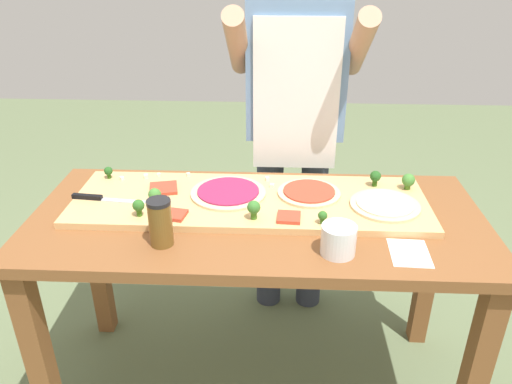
% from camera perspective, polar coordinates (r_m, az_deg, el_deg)
% --- Properties ---
extents(ground_plane, '(8.00, 8.00, 0.00)m').
position_cam_1_polar(ground_plane, '(2.22, 0.12, -20.83)').
color(ground_plane, '#60704C').
extents(prep_table, '(1.56, 0.70, 0.80)m').
position_cam_1_polar(prep_table, '(1.78, 0.14, -6.01)').
color(prep_table, brown).
rests_on(prep_table, ground).
extents(cutting_board, '(1.26, 0.41, 0.02)m').
position_cam_1_polar(cutting_board, '(1.78, -0.72, -1.07)').
color(cutting_board, tan).
rests_on(cutting_board, prep_table).
extents(chefs_knife, '(0.27, 0.05, 0.02)m').
position_cam_1_polar(chefs_knife, '(1.85, -17.61, -0.67)').
color(chefs_knife, '#B7BABF').
rests_on(chefs_knife, cutting_board).
extents(pizza_whole_tomato_red, '(0.23, 0.23, 0.02)m').
position_cam_1_polar(pizza_whole_tomato_red, '(1.81, 6.09, -0.05)').
color(pizza_whole_tomato_red, beige).
rests_on(pizza_whole_tomato_red, cutting_board).
extents(pizza_whole_beet_magenta, '(0.27, 0.27, 0.02)m').
position_cam_1_polar(pizza_whole_beet_magenta, '(1.80, -3.20, -0.04)').
color(pizza_whole_beet_magenta, beige).
rests_on(pizza_whole_beet_magenta, cutting_board).
extents(pizza_whole_cheese_artichoke, '(0.24, 0.24, 0.02)m').
position_cam_1_polar(pizza_whole_cheese_artichoke, '(1.77, 14.57, -1.41)').
color(pizza_whole_cheese_artichoke, beige).
rests_on(pizza_whole_cheese_artichoke, cutting_board).
extents(pizza_slice_near_left, '(0.12, 0.12, 0.01)m').
position_cam_1_polar(pizza_slice_near_left, '(1.86, -10.55, 0.41)').
color(pizza_slice_near_left, '#BC3D28').
rests_on(pizza_slice_near_left, cutting_board).
extents(pizza_slice_far_left, '(0.08, 0.08, 0.01)m').
position_cam_1_polar(pizza_slice_far_left, '(1.68, -9.31, -2.59)').
color(pizza_slice_far_left, '#BC3D28').
rests_on(pizza_slice_far_left, cutting_board).
extents(pizza_slice_near_right, '(0.08, 0.08, 0.01)m').
position_cam_1_polar(pizza_slice_near_right, '(1.64, 3.79, -2.90)').
color(pizza_slice_near_right, '#BC3D28').
rests_on(pizza_slice_near_right, cutting_board).
extents(broccoli_floret_center_left, '(0.05, 0.05, 0.06)m').
position_cam_1_polar(broccoli_floret_center_left, '(1.91, 17.06, 1.27)').
color(broccoli_floret_center_left, '#487A23').
rests_on(broccoli_floret_center_left, cutting_board).
extents(broccoli_floret_center_right, '(0.04, 0.04, 0.06)m').
position_cam_1_polar(broccoli_floret_center_right, '(1.75, -11.53, -0.36)').
color(broccoli_floret_center_right, '#487A23').
rests_on(broccoli_floret_center_right, cutting_board).
extents(broccoli_floret_front_mid, '(0.03, 0.03, 0.05)m').
position_cam_1_polar(broccoli_floret_front_mid, '(1.99, -16.56, 2.27)').
color(broccoli_floret_front_mid, '#2C5915').
rests_on(broccoli_floret_front_mid, cutting_board).
extents(broccoli_floret_front_left, '(0.04, 0.04, 0.06)m').
position_cam_1_polar(broccoli_floret_front_left, '(1.69, -13.32, -1.60)').
color(broccoli_floret_front_left, '#366618').
rests_on(broccoli_floret_front_left, cutting_board).
extents(broccoli_floret_back_left, '(0.04, 0.04, 0.06)m').
position_cam_1_polar(broccoli_floret_back_left, '(1.90, 13.53, 1.69)').
color(broccoli_floret_back_left, '#2C5915').
rests_on(broccoli_floret_back_left, cutting_board).
extents(broccoli_floret_back_right, '(0.04, 0.04, 0.07)m').
position_cam_1_polar(broccoli_floret_back_right, '(1.63, -0.26, -1.86)').
color(broccoli_floret_back_right, '#3F7220').
rests_on(broccoli_floret_back_right, cutting_board).
extents(broccoli_floret_front_right, '(0.03, 0.03, 0.05)m').
position_cam_1_polar(broccoli_floret_front_right, '(1.62, 7.64, -2.75)').
color(broccoli_floret_front_right, '#366618').
rests_on(broccoli_floret_front_right, cutting_board).
extents(cheese_crumble_a, '(0.02, 0.02, 0.02)m').
position_cam_1_polar(cheese_crumble_a, '(1.97, -12.49, 1.77)').
color(cheese_crumble_a, silver).
rests_on(cheese_crumble_a, cutting_board).
extents(cheese_crumble_b, '(0.02, 0.02, 0.01)m').
position_cam_1_polar(cheese_crumble_b, '(1.97, -15.13, 1.52)').
color(cheese_crumble_b, white).
rests_on(cheese_crumble_b, cutting_board).
extents(cheese_crumble_c, '(0.02, 0.02, 0.01)m').
position_cam_1_polar(cheese_crumble_c, '(1.85, 1.85, 0.73)').
color(cheese_crumble_c, white).
rests_on(cheese_crumble_c, cutting_board).
extents(cheese_crumble_d, '(0.02, 0.02, 0.01)m').
position_cam_1_polar(cheese_crumble_d, '(1.96, -7.78, 2.00)').
color(cheese_crumble_d, silver).
rests_on(cheese_crumble_d, cutting_board).
extents(cheese_crumble_e, '(0.02, 0.02, 0.01)m').
position_cam_1_polar(cheese_crumble_e, '(1.90, 1.30, 1.53)').
color(cheese_crumble_e, white).
rests_on(cheese_crumble_e, cutting_board).
extents(cheese_crumble_f, '(0.01, 0.01, 0.01)m').
position_cam_1_polar(cheese_crumble_f, '(1.97, -11.07, 1.94)').
color(cheese_crumble_f, silver).
rests_on(cheese_crumble_f, cutting_board).
extents(flour_cup, '(0.11, 0.11, 0.09)m').
position_cam_1_polar(flour_cup, '(1.51, 9.41, -5.61)').
color(flour_cup, white).
rests_on(flour_cup, prep_table).
extents(sauce_jar, '(0.07, 0.07, 0.15)m').
position_cam_1_polar(sauce_jar, '(1.55, -10.90, -3.45)').
color(sauce_jar, brown).
rests_on(sauce_jar, prep_table).
extents(recipe_note, '(0.12, 0.16, 0.00)m').
position_cam_1_polar(recipe_note, '(1.58, 17.19, -6.69)').
color(recipe_note, white).
rests_on(recipe_note, prep_table).
extents(cook_center, '(0.54, 0.39, 1.67)m').
position_cam_1_polar(cook_center, '(2.12, 4.47, 9.11)').
color(cook_center, '#333847').
rests_on(cook_center, ground).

